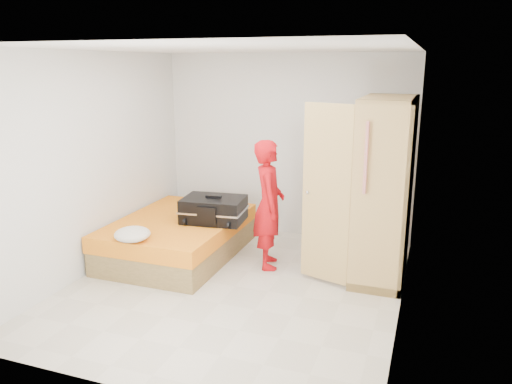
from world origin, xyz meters
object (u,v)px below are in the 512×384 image
(bed, at_px, (179,237))
(round_cushion, at_px, (132,234))
(wardrobe, at_px, (380,194))
(person, at_px, (269,204))
(suitcase, at_px, (214,210))

(bed, height_order, round_cushion, round_cushion)
(wardrobe, xyz_separation_m, person, (-1.29, -0.15, -0.21))
(bed, height_order, wardrobe, wardrobe)
(bed, xyz_separation_m, suitcase, (0.47, 0.08, 0.40))
(bed, distance_m, round_cushion, 0.96)
(person, xyz_separation_m, suitcase, (-0.74, 0.01, -0.14))
(wardrobe, distance_m, round_cushion, 2.86)
(bed, xyz_separation_m, wardrobe, (2.50, 0.23, 0.75))
(suitcase, xyz_separation_m, round_cushion, (-0.56, -0.98, -0.07))
(bed, bearing_deg, suitcase, 10.01)
(bed, relative_size, suitcase, 2.40)
(suitcase, distance_m, round_cushion, 1.14)
(person, bearing_deg, wardrobe, -104.05)
(bed, bearing_deg, round_cushion, -95.83)
(wardrobe, relative_size, round_cushion, 5.15)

